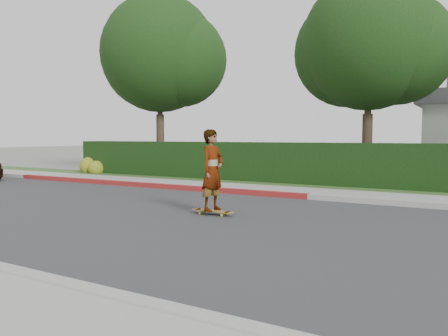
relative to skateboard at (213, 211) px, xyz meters
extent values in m
plane|color=slate|center=(0.03, -0.77, -0.09)|extent=(120.00, 120.00, 0.00)
cube|color=#2D2D30|center=(0.03, -0.77, -0.09)|extent=(60.00, 8.00, 0.01)
cube|color=#9E9E99|center=(0.03, -4.87, -0.02)|extent=(60.00, 0.20, 0.15)
cube|color=#9E9E99|center=(0.03, 3.33, -0.02)|extent=(60.00, 0.20, 0.15)
cube|color=maroon|center=(-4.97, 3.33, -0.01)|extent=(12.00, 0.21, 0.15)
cube|color=gray|center=(0.03, 4.23, -0.03)|extent=(60.00, 1.60, 0.12)
cube|color=#2D4C1E|center=(0.03, 5.83, -0.04)|extent=(60.00, 1.60, 0.10)
cube|color=black|center=(-2.97, 6.43, 0.66)|extent=(15.00, 1.00, 1.50)
sphere|color=#2D4C19|center=(-10.17, 6.03, 0.26)|extent=(0.90, 0.90, 0.90)
sphere|color=#2D4C19|center=(-9.57, 5.83, 0.21)|extent=(0.70, 0.70, 0.70)
cylinder|color=#33261C|center=(-7.47, 7.73, 1.26)|extent=(0.36, 0.36, 2.70)
cylinder|color=#33261C|center=(-7.47, 7.73, 3.28)|extent=(0.24, 0.24, 2.25)
sphere|color=black|center=(-7.47, 7.73, 5.31)|extent=(5.20, 5.20, 5.20)
sphere|color=black|center=(-8.27, 8.13, 5.11)|extent=(4.42, 4.42, 4.42)
sphere|color=black|center=(-6.57, 8.03, 5.01)|extent=(4.16, 4.16, 4.16)
cylinder|color=#33261C|center=(1.53, 8.23, 1.17)|extent=(0.36, 0.36, 2.52)
cylinder|color=#33261C|center=(1.53, 8.23, 3.06)|extent=(0.24, 0.24, 2.10)
sphere|color=black|center=(1.53, 8.23, 4.95)|extent=(4.80, 4.80, 4.80)
sphere|color=black|center=(0.73, 8.63, 4.75)|extent=(4.08, 4.08, 4.08)
sphere|color=black|center=(2.43, 8.53, 4.65)|extent=(3.84, 3.84, 3.84)
cylinder|color=gold|center=(-0.28, -0.08, -0.05)|extent=(0.06, 0.03, 0.06)
cylinder|color=gold|center=(-0.28, 0.08, -0.05)|extent=(0.06, 0.03, 0.06)
cylinder|color=gold|center=(0.28, -0.08, -0.05)|extent=(0.06, 0.03, 0.06)
cylinder|color=gold|center=(0.28, 0.08, -0.05)|extent=(0.06, 0.03, 0.06)
cube|color=silver|center=(-0.28, 0.00, -0.01)|extent=(0.05, 0.17, 0.02)
cube|color=silver|center=(0.28, 0.00, -0.01)|extent=(0.05, 0.17, 0.02)
cube|color=brown|center=(0.00, 0.00, 0.01)|extent=(0.83, 0.20, 0.02)
cylinder|color=brown|center=(-0.41, 0.00, 0.01)|extent=(0.20, 0.20, 0.02)
cylinder|color=brown|center=(0.41, 0.00, 0.01)|extent=(0.20, 0.20, 0.02)
imported|color=white|center=(0.00, 0.00, 0.89)|extent=(0.48, 0.68, 1.76)
camera|label=1|loc=(4.88, -8.02, 1.62)|focal=35.00mm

